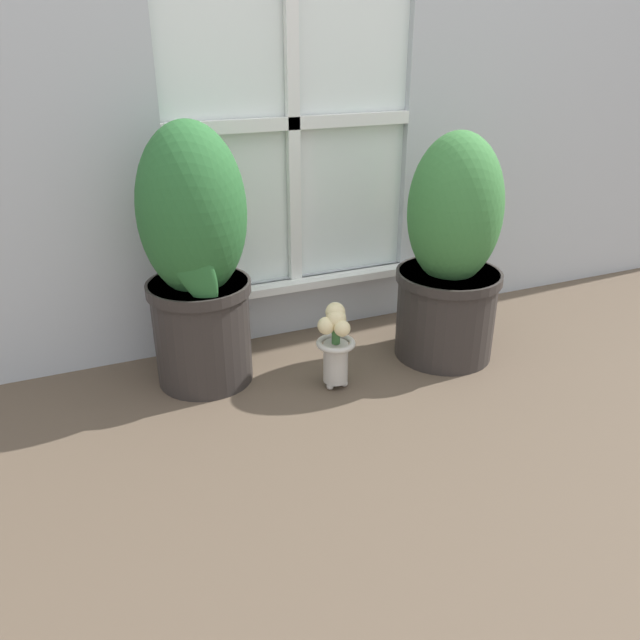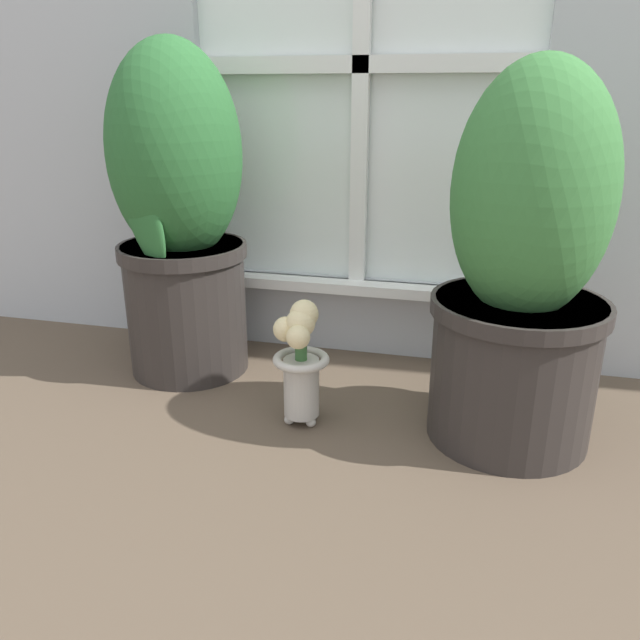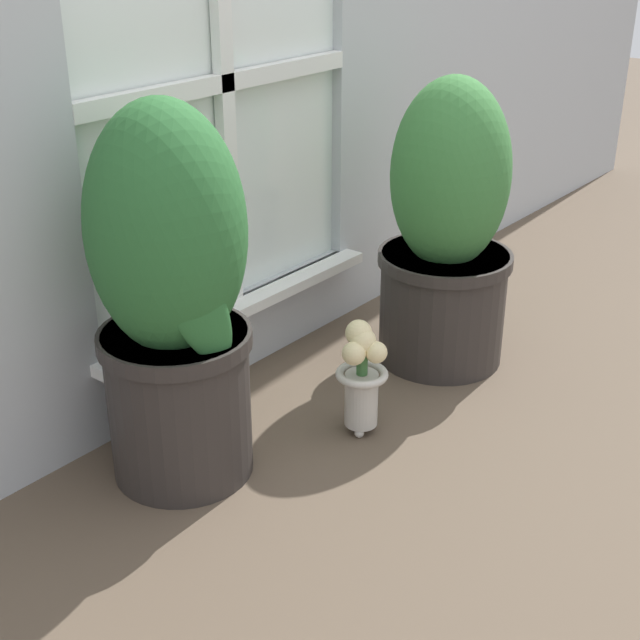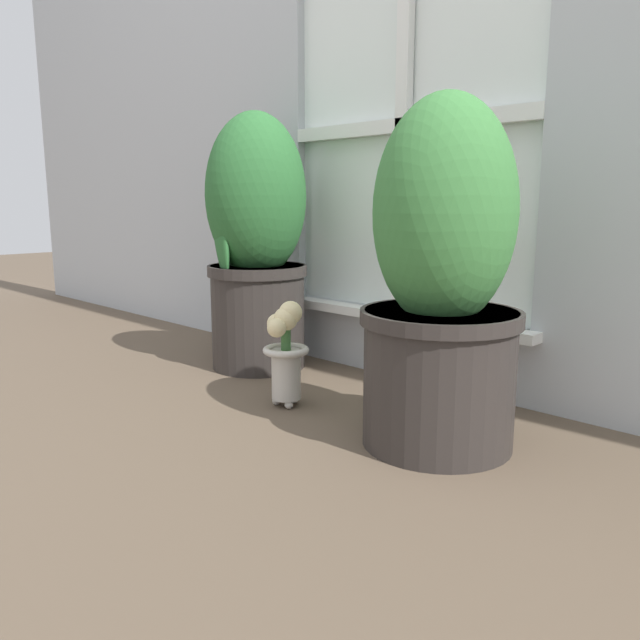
{
  "view_description": "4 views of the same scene",
  "coord_description": "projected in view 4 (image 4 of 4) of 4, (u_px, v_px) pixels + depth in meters",
  "views": [
    {
      "loc": [
        -0.66,
        -1.22,
        0.9
      ],
      "look_at": [
        -0.03,
        0.26,
        0.15
      ],
      "focal_mm": 35.0,
      "sensor_mm": 36.0,
      "label": 1
    },
    {
      "loc": [
        0.27,
        -0.89,
        0.61
      ],
      "look_at": [
        -0.01,
        0.21,
        0.19
      ],
      "focal_mm": 35.0,
      "sensor_mm": 36.0,
      "label": 2
    },
    {
      "loc": [
        -1.3,
        -0.78,
        0.99
      ],
      "look_at": [
        -0.06,
        0.23,
        0.24
      ],
      "focal_mm": 50.0,
      "sensor_mm": 36.0,
      "label": 3
    },
    {
      "loc": [
        1.0,
        -0.8,
        0.47
      ],
      "look_at": [
        0.01,
        0.21,
        0.2
      ],
      "focal_mm": 35.0,
      "sensor_mm": 36.0,
      "label": 4
    }
  ],
  "objects": [
    {
      "name": "ground_plane",
      "position": [
        248.0,
        424.0,
        1.34
      ],
      "size": [
        10.0,
        10.0,
        0.0
      ],
      "primitive_type": "plane",
      "color": "brown"
    },
    {
      "name": "potted_plant_left",
      "position": [
        256.0,
        242.0,
        1.74
      ],
      "size": [
        0.28,
        0.28,
        0.71
      ],
      "color": "#2D2826",
      "rests_on": "ground_plane"
    },
    {
      "name": "potted_plant_right",
      "position": [
        442.0,
        287.0,
        1.17
      ],
      "size": [
        0.31,
        0.31,
        0.66
      ],
      "color": "#2D2826",
      "rests_on": "ground_plane"
    },
    {
      "name": "flower_vase",
      "position": [
        285.0,
        349.0,
        1.43
      ],
      "size": [
        0.11,
        0.11,
        0.25
      ],
      "color": "#BCB7AD",
      "rests_on": "ground_plane"
    }
  ]
}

